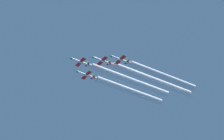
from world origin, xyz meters
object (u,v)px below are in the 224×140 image
Objects in this scene: jet_outer_left at (119,59)px; jet_left_wingman at (101,60)px; jet_lead at (79,62)px; jet_right_wingman at (85,75)px.

jet_left_wingman is at bearing 43.83° from jet_outer_left.
jet_outer_left is (-16.07, -16.71, -1.95)m from jet_lead.
jet_right_wingman is (8.54, -8.87, -0.47)m from jet_lead.
jet_lead is at bearing 133.89° from jet_right_wingman.
jet_right_wingman is 1.00× the size of jet_outer_left.
jet_lead reaches higher than jet_left_wingman.
jet_lead reaches higher than jet_outer_left.
jet_lead is at bearing 46.11° from jet_outer_left.
jet_right_wingman is 25.87m from jet_outer_left.
jet_lead is 12.32m from jet_right_wingman.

